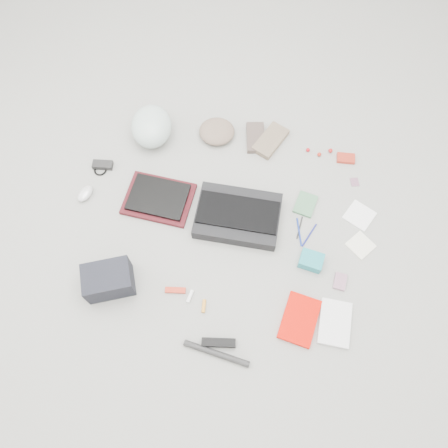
% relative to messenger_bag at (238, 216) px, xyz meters
% --- Properties ---
extents(ground_plane, '(4.00, 4.00, 0.00)m').
position_rel_messenger_bag_xyz_m(ground_plane, '(-0.06, -0.07, -0.04)').
color(ground_plane, gray).
extents(messenger_bag, '(0.43, 0.31, 0.07)m').
position_rel_messenger_bag_xyz_m(messenger_bag, '(0.00, 0.00, 0.00)').
color(messenger_bag, black).
rests_on(messenger_bag, ground_plane).
extents(bag_flap, '(0.41, 0.19, 0.01)m').
position_rel_messenger_bag_xyz_m(bag_flap, '(0.00, 0.00, 0.04)').
color(bag_flap, black).
rests_on(bag_flap, messenger_bag).
extents(laptop_sleeve, '(0.37, 0.29, 0.02)m').
position_rel_messenger_bag_xyz_m(laptop_sleeve, '(-0.44, 0.04, -0.02)').
color(laptop_sleeve, '#471217').
rests_on(laptop_sleeve, ground_plane).
extents(laptop, '(0.32, 0.24, 0.02)m').
position_rel_messenger_bag_xyz_m(laptop, '(-0.44, 0.04, -0.00)').
color(laptop, black).
rests_on(laptop, laptop_sleeve).
extents(bike_helmet, '(0.28, 0.32, 0.17)m').
position_rel_messenger_bag_xyz_m(bike_helmet, '(-0.57, 0.45, 0.05)').
color(bike_helmet, silver).
rests_on(bike_helmet, ground_plane).
extents(beanie, '(0.22, 0.21, 0.07)m').
position_rel_messenger_bag_xyz_m(beanie, '(-0.21, 0.51, -0.00)').
color(beanie, '#766152').
rests_on(beanie, ground_plane).
extents(mitten_left, '(0.13, 0.22, 0.03)m').
position_rel_messenger_bag_xyz_m(mitten_left, '(0.02, 0.52, -0.02)').
color(mitten_left, '#51433D').
rests_on(mitten_left, ground_plane).
extents(mitten_right, '(0.20, 0.26, 0.03)m').
position_rel_messenger_bag_xyz_m(mitten_right, '(0.11, 0.52, -0.02)').
color(mitten_right, '#776550').
rests_on(mitten_right, ground_plane).
extents(power_brick, '(0.12, 0.06, 0.03)m').
position_rel_messenger_bag_xyz_m(power_brick, '(-0.79, 0.19, -0.02)').
color(power_brick, black).
rests_on(power_brick, ground_plane).
extents(cable_coil, '(0.08, 0.08, 0.01)m').
position_rel_messenger_bag_xyz_m(cable_coil, '(-0.80, 0.16, -0.03)').
color(cable_coil, black).
rests_on(cable_coil, ground_plane).
extents(mouse, '(0.09, 0.12, 0.04)m').
position_rel_messenger_bag_xyz_m(mouse, '(-0.83, -0.00, -0.02)').
color(mouse, silver).
rests_on(mouse, ground_plane).
extents(camera_bag, '(0.27, 0.23, 0.15)m').
position_rel_messenger_bag_xyz_m(camera_bag, '(-0.55, -0.46, 0.04)').
color(camera_bag, black).
rests_on(camera_bag, ground_plane).
extents(multitool, '(0.10, 0.04, 0.02)m').
position_rel_messenger_bag_xyz_m(multitool, '(-0.24, -0.44, -0.03)').
color(multitool, '#AD2613').
rests_on(multitool, ground_plane).
extents(toiletry_tube_white, '(0.03, 0.07, 0.02)m').
position_rel_messenger_bag_xyz_m(toiletry_tube_white, '(-0.16, -0.46, -0.03)').
color(toiletry_tube_white, white).
rests_on(toiletry_tube_white, ground_plane).
extents(toiletry_tube_orange, '(0.02, 0.06, 0.02)m').
position_rel_messenger_bag_xyz_m(toiletry_tube_orange, '(-0.08, -0.49, -0.03)').
color(toiletry_tube_orange, orange).
rests_on(toiletry_tube_orange, ground_plane).
extents(u_lock, '(0.16, 0.06, 0.03)m').
position_rel_messenger_bag_xyz_m(u_lock, '(0.02, -0.65, -0.02)').
color(u_lock, black).
rests_on(u_lock, ground_plane).
extents(bike_pump, '(0.32, 0.07, 0.03)m').
position_rel_messenger_bag_xyz_m(bike_pump, '(0.02, -0.70, -0.02)').
color(bike_pump, black).
rests_on(bike_pump, ground_plane).
extents(book_red, '(0.20, 0.26, 0.02)m').
position_rel_messenger_bag_xyz_m(book_red, '(0.38, -0.48, -0.02)').
color(book_red, '#ED0D00').
rests_on(book_red, ground_plane).
extents(book_white, '(0.15, 0.22, 0.02)m').
position_rel_messenger_bag_xyz_m(book_white, '(0.54, -0.47, -0.02)').
color(book_white, silver).
rests_on(book_white, ground_plane).
extents(notepad, '(0.13, 0.15, 0.02)m').
position_rel_messenger_bag_xyz_m(notepad, '(0.34, 0.15, -0.03)').
color(notepad, '#42714D').
rests_on(notepad, ground_plane).
extents(pen_blue, '(0.05, 0.16, 0.01)m').
position_rel_messenger_bag_xyz_m(pen_blue, '(0.33, -0.02, -0.03)').
color(pen_blue, navy).
rests_on(pen_blue, ground_plane).
extents(pen_black, '(0.02, 0.13, 0.01)m').
position_rel_messenger_bag_xyz_m(pen_black, '(0.33, 0.00, -0.03)').
color(pen_black, black).
rests_on(pen_black, ground_plane).
extents(pen_navy, '(0.07, 0.14, 0.01)m').
position_rel_messenger_bag_xyz_m(pen_navy, '(0.38, -0.03, -0.03)').
color(pen_navy, navy).
rests_on(pen_navy, ground_plane).
extents(accordion_wallet, '(0.13, 0.11, 0.06)m').
position_rel_messenger_bag_xyz_m(accordion_wallet, '(0.40, -0.18, -0.01)').
color(accordion_wallet, teal).
rests_on(accordion_wallet, ground_plane).
extents(card_deck, '(0.07, 0.09, 0.02)m').
position_rel_messenger_bag_xyz_m(card_deck, '(0.55, -0.26, -0.03)').
color(card_deck, gray).
rests_on(card_deck, ground_plane).
extents(napkin_top, '(0.18, 0.18, 0.01)m').
position_rel_messenger_bag_xyz_m(napkin_top, '(0.63, 0.13, -0.03)').
color(napkin_top, white).
rests_on(napkin_top, ground_plane).
extents(napkin_bottom, '(0.16, 0.16, 0.01)m').
position_rel_messenger_bag_xyz_m(napkin_bottom, '(0.65, -0.04, -0.03)').
color(napkin_bottom, silver).
rests_on(napkin_bottom, ground_plane).
extents(lollipop_a, '(0.03, 0.03, 0.02)m').
position_rel_messenger_bag_xyz_m(lollipop_a, '(0.32, 0.49, -0.02)').
color(lollipop_a, '#B40D15').
rests_on(lollipop_a, ground_plane).
extents(lollipop_b, '(0.03, 0.03, 0.02)m').
position_rel_messenger_bag_xyz_m(lollipop_b, '(0.39, 0.47, -0.02)').
color(lollipop_b, '#A92315').
rests_on(lollipop_b, ground_plane).
extents(lollipop_c, '(0.03, 0.03, 0.02)m').
position_rel_messenger_bag_xyz_m(lollipop_c, '(0.45, 0.51, -0.02)').
color(lollipop_c, '#AA1816').
rests_on(lollipop_c, ground_plane).
extents(altoids_tin, '(0.10, 0.07, 0.02)m').
position_rel_messenger_bag_xyz_m(altoids_tin, '(0.54, 0.48, -0.03)').
color(altoids_tin, '#AA2D1E').
rests_on(altoids_tin, ground_plane).
extents(stamp_sheet, '(0.06, 0.06, 0.00)m').
position_rel_messenger_bag_xyz_m(stamp_sheet, '(0.60, 0.33, -0.03)').
color(stamp_sheet, '#86566D').
rests_on(stamp_sheet, ground_plane).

